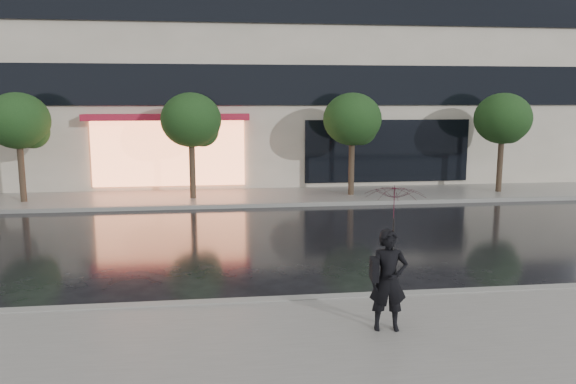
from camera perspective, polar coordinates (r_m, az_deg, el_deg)
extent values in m
plane|color=black|center=(11.63, 3.40, -9.46)|extent=(120.00, 120.00, 0.00)
cube|color=slate|center=(8.67, 7.45, -15.96)|extent=(60.00, 4.50, 0.12)
cube|color=slate|center=(21.49, -1.56, -0.46)|extent=(60.00, 3.50, 0.12)
cube|color=gray|center=(10.69, 4.39, -10.82)|extent=(60.00, 0.25, 0.14)
cube|color=gray|center=(19.77, -1.07, -1.30)|extent=(60.00, 0.25, 0.14)
cube|color=black|center=(22.85, -2.03, 10.81)|extent=(28.00, 0.12, 1.60)
cube|color=black|center=(23.15, -2.07, 18.75)|extent=(28.00, 0.12, 1.60)
cube|color=#FF8C59|center=(22.92, -12.01, 3.85)|extent=(6.00, 0.10, 2.60)
cube|color=#A71933|center=(22.50, -12.21, 7.44)|extent=(6.40, 0.70, 0.25)
cube|color=black|center=(23.91, 10.07, 4.13)|extent=(7.00, 0.10, 2.60)
cylinder|color=#33261C|center=(22.11, -25.41, 1.63)|extent=(0.22, 0.22, 2.20)
ellipsoid|color=black|center=(21.96, -25.76, 6.54)|extent=(2.20, 2.20, 1.98)
sphere|color=black|center=(22.05, -24.54, 5.59)|extent=(1.20, 1.20, 1.20)
cylinder|color=#33261C|center=(21.01, -9.68, 2.05)|extent=(0.22, 0.22, 2.20)
ellipsoid|color=black|center=(20.85, -9.83, 7.23)|extent=(2.20, 2.20, 1.98)
sphere|color=black|center=(21.06, -8.68, 6.19)|extent=(1.20, 1.20, 1.20)
cylinder|color=#33261C|center=(21.58, 6.45, 2.32)|extent=(0.22, 0.22, 2.20)
ellipsoid|color=black|center=(21.43, 6.55, 7.36)|extent=(2.20, 2.20, 1.98)
sphere|color=black|center=(21.74, 7.43, 6.32)|extent=(1.20, 1.20, 1.20)
cylinder|color=#33261C|center=(23.71, 20.71, 2.41)|extent=(0.22, 0.22, 2.20)
ellipsoid|color=black|center=(23.57, 20.98, 6.99)|extent=(2.20, 2.20, 1.98)
sphere|color=black|center=(23.95, 21.55, 6.03)|extent=(1.20, 1.20, 1.20)
imported|color=black|center=(9.11, 10.18, -8.82)|extent=(0.64, 0.46, 1.63)
imported|color=#3D0B18|center=(8.84, 10.73, -2.10)|extent=(1.05, 1.07, 0.87)
cylinder|color=black|center=(8.95, 10.63, -5.17)|extent=(0.02, 0.02, 0.82)
cube|color=black|center=(8.96, 8.76, -7.78)|extent=(0.14, 0.32, 0.35)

